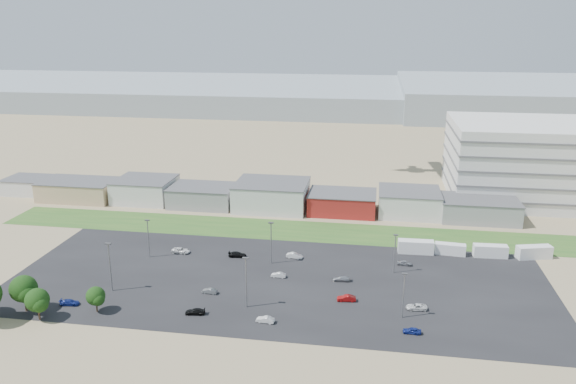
% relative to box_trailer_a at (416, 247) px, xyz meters
% --- Properties ---
extents(ground, '(700.00, 700.00, 0.00)m').
position_rel_box_trailer_a_xyz_m(ground, '(-36.35, -41.03, -1.65)').
color(ground, '#897957').
rests_on(ground, ground).
extents(parking_lot, '(120.00, 50.00, 0.01)m').
position_rel_box_trailer_a_xyz_m(parking_lot, '(-31.35, -21.03, -1.64)').
color(parking_lot, black).
rests_on(parking_lot, ground).
extents(grass_strip, '(160.00, 16.00, 0.02)m').
position_rel_box_trailer_a_xyz_m(grass_strip, '(-36.35, 10.97, -1.64)').
color(grass_strip, '#295620').
rests_on(grass_strip, ground).
extents(hills_backdrop, '(700.00, 200.00, 9.00)m').
position_rel_box_trailer_a_xyz_m(hills_backdrop, '(3.65, 273.97, 2.85)').
color(hills_backdrop, gray).
rests_on(hills_backdrop, ground).
extents(building_row, '(170.00, 20.00, 8.00)m').
position_rel_box_trailer_a_xyz_m(building_row, '(-53.35, 29.97, 2.35)').
color(building_row, silver).
rests_on(building_row, ground).
extents(box_trailer_a, '(8.85, 2.97, 3.29)m').
position_rel_box_trailer_a_xyz_m(box_trailer_a, '(0.00, 0.00, 0.00)').
color(box_trailer_a, silver).
rests_on(box_trailer_a, ground).
extents(box_trailer_b, '(7.62, 3.02, 2.79)m').
position_rel_box_trailer_a_xyz_m(box_trailer_b, '(8.43, 0.44, -0.25)').
color(box_trailer_b, silver).
rests_on(box_trailer_b, ground).
extents(box_trailer_c, '(8.21, 2.85, 3.04)m').
position_rel_box_trailer_a_xyz_m(box_trailer_c, '(18.04, 0.43, -0.12)').
color(box_trailer_c, silver).
rests_on(box_trailer_c, ground).
extents(box_trailer_d, '(8.82, 4.70, 3.16)m').
position_rel_box_trailer_a_xyz_m(box_trailer_d, '(28.46, 1.21, -0.07)').
color(box_trailer_d, silver).
rests_on(box_trailer_d, ground).
extents(tree_mid, '(5.77, 5.77, 8.66)m').
position_rel_box_trailer_a_xyz_m(tree_mid, '(-78.66, -42.77, 2.69)').
color(tree_mid, black).
rests_on(tree_mid, ground).
extents(tree_right, '(4.92, 4.92, 7.38)m').
position_rel_box_trailer_a_xyz_m(tree_right, '(-74.14, -45.44, 2.05)').
color(tree_right, black).
rests_on(tree_right, ground).
extents(tree_near, '(4.05, 4.05, 6.07)m').
position_rel_box_trailer_a_xyz_m(tree_near, '(-64.58, -40.75, 1.39)').
color(tree_near, black).
rests_on(tree_near, ground).
extents(lightpole_front_l, '(1.29, 0.54, 10.99)m').
position_rel_box_trailer_a_xyz_m(lightpole_front_l, '(-65.76, -31.59, 3.85)').
color(lightpole_front_l, slate).
rests_on(lightpole_front_l, ground).
extents(lightpole_front_m, '(1.28, 0.53, 10.85)m').
position_rel_box_trailer_a_xyz_m(lightpole_front_m, '(-35.48, -34.10, 3.78)').
color(lightpole_front_m, slate).
rests_on(lightpole_front_m, ground).
extents(lightpole_front_r, '(1.11, 0.46, 9.47)m').
position_rel_box_trailer_a_xyz_m(lightpole_front_r, '(-4.42, -33.52, 3.09)').
color(lightpole_front_r, slate).
rests_on(lightpole_front_r, ground).
extents(lightpole_back_l, '(1.14, 0.48, 9.70)m').
position_rel_box_trailer_a_xyz_m(lightpole_back_l, '(-64.91, -13.02, 3.21)').
color(lightpole_back_l, slate).
rests_on(lightpole_back_l, ground).
extents(lightpole_back_m, '(1.23, 0.51, 10.43)m').
position_rel_box_trailer_a_xyz_m(lightpole_back_m, '(-34.57, -12.00, 3.57)').
color(lightpole_back_m, slate).
rests_on(lightpole_back_m, ground).
extents(lightpole_back_r, '(1.11, 0.46, 9.42)m').
position_rel_box_trailer_a_xyz_m(lightpole_back_r, '(-5.61, -12.76, 3.06)').
color(lightpole_back_r, slate).
rests_on(lightpole_back_r, ground).
extents(parked_car_0, '(4.36, 2.29, 1.17)m').
position_rel_box_trailer_a_xyz_m(parked_car_0, '(-1.46, -29.77, -1.06)').
color(parked_car_0, silver).
rests_on(parked_car_0, ground).
extents(parked_car_1, '(4.03, 1.81, 1.28)m').
position_rel_box_trailer_a_xyz_m(parked_car_1, '(-15.62, -28.39, -1.00)').
color(parked_car_1, maroon).
rests_on(parked_car_1, ground).
extents(parked_car_2, '(3.42, 1.46, 1.15)m').
position_rel_box_trailer_a_xyz_m(parked_car_2, '(-2.82, -39.20, -1.07)').
color(parked_car_2, navy).
rests_on(parked_car_2, ground).
extents(parked_car_3, '(4.14, 2.09, 1.15)m').
position_rel_box_trailer_a_xyz_m(parked_car_3, '(-44.89, -38.64, -1.07)').
color(parked_car_3, black).
rests_on(parked_car_3, ground).
extents(parked_car_4, '(3.47, 1.55, 1.11)m').
position_rel_box_trailer_a_xyz_m(parked_car_4, '(-44.63, -29.49, -1.09)').
color(parked_car_4, '#595B5E').
rests_on(parked_car_4, ground).
extents(parked_car_6, '(4.56, 2.11, 1.29)m').
position_rel_box_trailer_a_xyz_m(parked_car_6, '(-43.54, -9.59, -1.00)').
color(parked_car_6, black).
rests_on(parked_car_6, ground).
extents(parked_car_7, '(3.40, 1.27, 1.11)m').
position_rel_box_trailer_a_xyz_m(parked_car_7, '(-31.52, -19.35, -1.09)').
color(parked_car_7, silver).
rests_on(parked_car_7, ground).
extents(parked_car_8, '(3.57, 1.58, 1.19)m').
position_rel_box_trailer_a_xyz_m(parked_car_8, '(-3.00, -8.12, -1.05)').
color(parked_car_8, '#A5A5AA').
rests_on(parked_car_8, ground).
extents(parked_car_9, '(4.83, 2.61, 1.29)m').
position_rel_box_trailer_a_xyz_m(parked_car_9, '(-58.22, -9.29, -1.00)').
color(parked_car_9, silver).
rests_on(parked_car_9, ground).
extents(parked_car_10, '(4.14, 2.06, 1.16)m').
position_rel_box_trailer_a_xyz_m(parked_car_10, '(-71.45, -39.03, -1.07)').
color(parked_car_10, navy).
rests_on(parked_car_10, ground).
extents(parked_car_11, '(4.15, 1.93, 1.32)m').
position_rel_box_trailer_a_xyz_m(parked_car_11, '(-29.51, -8.08, -0.99)').
color(parked_car_11, silver).
rests_on(parked_car_11, ground).
extents(parked_car_12, '(3.96, 1.71, 1.14)m').
position_rel_box_trailer_a_xyz_m(parked_car_12, '(-17.38, -19.02, -1.08)').
color(parked_car_12, '#A5A5AA').
rests_on(parked_car_12, ground).
extents(parked_car_13, '(3.70, 1.60, 1.19)m').
position_rel_box_trailer_a_xyz_m(parked_car_13, '(-30.52, -39.54, -1.05)').
color(parked_car_13, silver).
rests_on(parked_car_13, ground).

